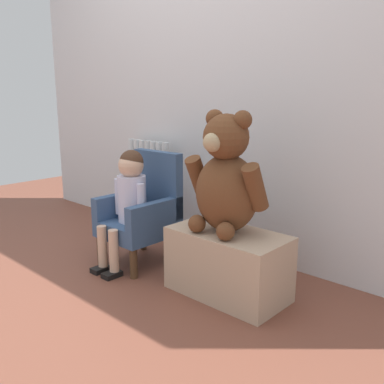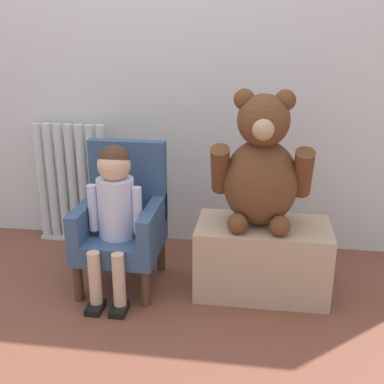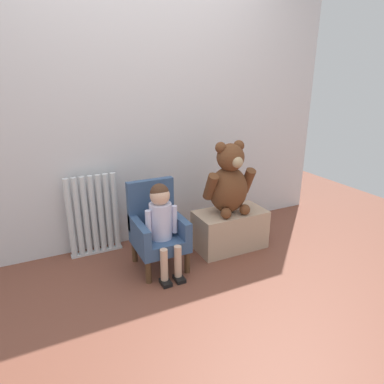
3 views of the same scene
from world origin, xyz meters
The scene contains 7 objects.
ground_plane centered at (0.00, 0.00, 0.00)m, with size 6.00×6.00×0.00m, color brown.
back_wall centered at (0.00, 1.12, 1.20)m, with size 3.80×0.05×2.40m, color silver.
radiator centered at (-0.49, 0.99, 0.35)m, with size 0.43×0.05×0.70m.
child_armchair centered at (-0.08, 0.59, 0.32)m, with size 0.38×0.41×0.69m.
child_figure centered at (-0.08, 0.47, 0.46)m, with size 0.25×0.35×0.71m.
low_bench centered at (0.60, 0.57, 0.17)m, with size 0.62×0.33×0.34m, color tan.
large_teddy_bear centered at (0.57, 0.58, 0.61)m, with size 0.45×0.31×0.62m.
Camera 1 is at (1.88, -1.08, 1.04)m, focal length 40.00 mm.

